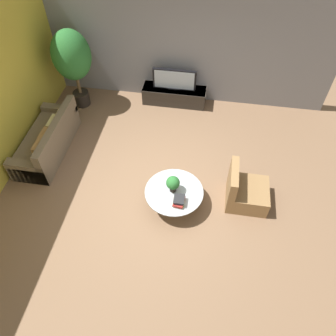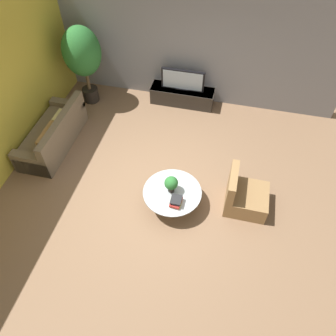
{
  "view_description": "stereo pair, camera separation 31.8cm",
  "coord_description": "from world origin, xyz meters",
  "px_view_note": "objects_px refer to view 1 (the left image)",
  "views": [
    {
      "loc": [
        0.86,
        -4.0,
        5.46
      ],
      "look_at": [
        0.19,
        0.17,
        0.55
      ],
      "focal_mm": 35.0,
      "sensor_mm": 36.0,
      "label": 1
    },
    {
      "loc": [
        1.17,
        -3.94,
        5.46
      ],
      "look_at": [
        0.19,
        0.17,
        0.55
      ],
      "focal_mm": 35.0,
      "sensor_mm": 36.0,
      "label": 2
    }
  ],
  "objects_px": {
    "potted_plant_tabletop": "(173,183)",
    "coffee_table": "(174,195)",
    "television": "(174,80)",
    "potted_palm_tall": "(72,58)",
    "couch_by_wall": "(48,141)",
    "media_console": "(174,95)",
    "armchair_wicker": "(245,192)"
  },
  "relations": [
    {
      "from": "couch_by_wall",
      "to": "potted_plant_tabletop",
      "type": "height_order",
      "value": "couch_by_wall"
    },
    {
      "from": "potted_palm_tall",
      "to": "potted_plant_tabletop",
      "type": "relative_size",
      "value": 5.56
    },
    {
      "from": "media_console",
      "to": "television",
      "type": "distance_m",
      "value": 0.48
    },
    {
      "from": "couch_by_wall",
      "to": "television",
      "type": "bearing_deg",
      "value": 130.74
    },
    {
      "from": "television",
      "to": "couch_by_wall",
      "type": "xyz_separation_m",
      "value": [
        -2.54,
        -2.19,
        -0.42
      ]
    },
    {
      "from": "armchair_wicker",
      "to": "potted_plant_tabletop",
      "type": "xyz_separation_m",
      "value": [
        -1.39,
        -0.27,
        0.33
      ]
    },
    {
      "from": "potted_palm_tall",
      "to": "potted_plant_tabletop",
      "type": "xyz_separation_m",
      "value": [
        2.82,
        -2.74,
        -0.73
      ]
    },
    {
      "from": "potted_palm_tall",
      "to": "armchair_wicker",
      "type": "bearing_deg",
      "value": -30.37
    },
    {
      "from": "coffee_table",
      "to": "potted_palm_tall",
      "type": "distance_m",
      "value": 4.11
    },
    {
      "from": "coffee_table",
      "to": "couch_by_wall",
      "type": "xyz_separation_m",
      "value": [
        -3.01,
        1.01,
        0.01
      ]
    },
    {
      "from": "couch_by_wall",
      "to": "armchair_wicker",
      "type": "bearing_deg",
      "value": 80.71
    },
    {
      "from": "couch_by_wall",
      "to": "potted_palm_tall",
      "type": "xyz_separation_m",
      "value": [
        0.17,
        1.75,
        1.04
      ]
    },
    {
      "from": "media_console",
      "to": "couch_by_wall",
      "type": "distance_m",
      "value": 3.35
    },
    {
      "from": "television",
      "to": "couch_by_wall",
      "type": "relative_size",
      "value": 0.54
    },
    {
      "from": "potted_plant_tabletop",
      "to": "coffee_table",
      "type": "bearing_deg",
      "value": -39.97
    },
    {
      "from": "media_console",
      "to": "potted_palm_tall",
      "type": "height_order",
      "value": "potted_palm_tall"
    },
    {
      "from": "media_console",
      "to": "couch_by_wall",
      "type": "bearing_deg",
      "value": -139.24
    },
    {
      "from": "television",
      "to": "coffee_table",
      "type": "height_order",
      "value": "television"
    },
    {
      "from": "television",
      "to": "potted_palm_tall",
      "type": "relative_size",
      "value": 0.54
    },
    {
      "from": "coffee_table",
      "to": "potted_plant_tabletop",
      "type": "bearing_deg",
      "value": 140.03
    },
    {
      "from": "coffee_table",
      "to": "armchair_wicker",
      "type": "bearing_deg",
      "value": 12.32
    },
    {
      "from": "coffee_table",
      "to": "couch_by_wall",
      "type": "distance_m",
      "value": 3.18
    },
    {
      "from": "coffee_table",
      "to": "media_console",
      "type": "bearing_deg",
      "value": 98.37
    },
    {
      "from": "armchair_wicker",
      "to": "potted_palm_tall",
      "type": "distance_m",
      "value": 5.0
    },
    {
      "from": "coffee_table",
      "to": "potted_palm_tall",
      "type": "bearing_deg",
      "value": 135.8
    },
    {
      "from": "television",
      "to": "potted_plant_tabletop",
      "type": "xyz_separation_m",
      "value": [
        0.44,
        -3.18,
        -0.1
      ]
    },
    {
      "from": "television",
      "to": "potted_palm_tall",
      "type": "xyz_separation_m",
      "value": [
        -2.37,
        -0.43,
        0.63
      ]
    },
    {
      "from": "couch_by_wall",
      "to": "potted_palm_tall",
      "type": "relative_size",
      "value": 1.0
    },
    {
      "from": "media_console",
      "to": "potted_palm_tall",
      "type": "relative_size",
      "value": 0.82
    },
    {
      "from": "armchair_wicker",
      "to": "potted_plant_tabletop",
      "type": "distance_m",
      "value": 1.46
    },
    {
      "from": "couch_by_wall",
      "to": "armchair_wicker",
      "type": "xyz_separation_m",
      "value": [
        4.38,
        -0.72,
        -0.02
      ]
    },
    {
      "from": "coffee_table",
      "to": "couch_by_wall",
      "type": "bearing_deg",
      "value": 161.37
    }
  ]
}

